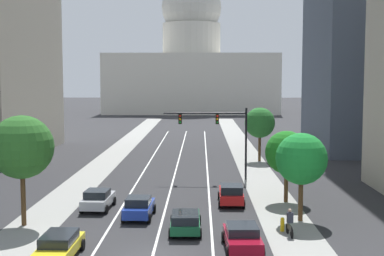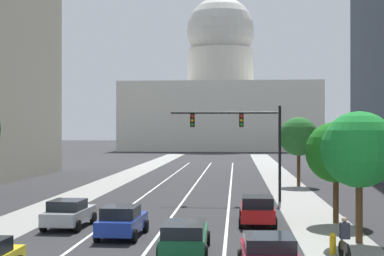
{
  "view_description": "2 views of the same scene",
  "coord_description": "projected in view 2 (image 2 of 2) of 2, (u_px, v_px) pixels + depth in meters",
  "views": [
    {
      "loc": [
        2.62,
        -28.68,
        9.72
      ],
      "look_at": [
        1.72,
        26.9,
        4.58
      ],
      "focal_mm": 50.83,
      "sensor_mm": 36.0,
      "label": 1
    },
    {
      "loc": [
        3.8,
        -19.53,
        5.22
      ],
      "look_at": [
        0.3,
        27.05,
        5.28
      ],
      "focal_mm": 54.78,
      "sensor_mm": 36.0,
      "label": 2
    }
  ],
  "objects": [
    {
      "name": "capitol_building",
      "position": [
        221.0,
        97.0,
        144.34
      ],
      "size": [
        47.09,
        24.95,
        38.97
      ],
      "color": "beige",
      "rests_on": "ground"
    },
    {
      "name": "cyclist",
      "position": [
        345.0,
        239.0,
        23.19
      ],
      "size": [
        0.38,
        1.7,
        1.72
      ],
      "rotation": [
        0.0,
        0.0,
        1.66
      ],
      "color": "black",
      "rests_on": "ground"
    },
    {
      "name": "street_tree_near_right",
      "position": [
        359.0,
        150.0,
        26.73
      ],
      "size": [
        3.5,
        3.5,
        6.03
      ],
      "color": "#51381E",
      "rests_on": "ground"
    },
    {
      "name": "car_blue",
      "position": [
        122.0,
        221.0,
        28.1
      ],
      "size": [
        2.09,
        4.11,
        1.54
      ],
      "rotation": [
        0.0,
        0.0,
        1.53
      ],
      "color": "#1E389E",
      "rests_on": "ground"
    },
    {
      "name": "car_silver",
      "position": [
        69.0,
        213.0,
        30.8
      ],
      "size": [
        2.16,
        4.15,
        1.51
      ],
      "rotation": [
        0.0,
        0.0,
        1.53
      ],
      "color": "#B2B5BA",
      "rests_on": "ground"
    },
    {
      "name": "street_tree_mid_right",
      "position": [
        299.0,
        137.0,
        53.21
      ],
      "size": [
        3.54,
        3.54,
        6.3
      ],
      "color": "#51381E",
      "rests_on": "ground"
    },
    {
      "name": "sidewalk_right",
      "position": [
        286.0,
        185.0,
        54.02
      ],
      "size": [
        3.51,
        130.0,
        0.01
      ],
      "primitive_type": "cube",
      "color": "gray",
      "rests_on": "ground"
    },
    {
      "name": "car_green",
      "position": [
        185.0,
        236.0,
        24.46
      ],
      "size": [
        2.08,
        4.7,
        1.4
      ],
      "rotation": [
        0.0,
        0.0,
        1.59
      ],
      "color": "#14512D",
      "rests_on": "ground"
    },
    {
      "name": "traffic_signal_mast",
      "position": [
        245.0,
        133.0,
        42.06
      ],
      "size": [
        7.95,
        0.39,
        6.88
      ],
      "color": "black",
      "rests_on": "ground"
    },
    {
      "name": "fire_hydrant",
      "position": [
        333.0,
        243.0,
        24.28
      ],
      "size": [
        0.26,
        0.35,
        0.91
      ],
      "color": "yellow",
      "rests_on": "ground"
    },
    {
      "name": "ground_plane",
      "position": [
        199.0,
        180.0,
        59.64
      ],
      "size": [
        400.0,
        400.0,
        0.0
      ],
      "primitive_type": "plane",
      "color": "#2B2B2D"
    },
    {
      "name": "lane_stripe_center",
      "position": [
        186.0,
        197.0,
        44.68
      ],
      "size": [
        0.16,
        90.0,
        0.01
      ],
      "primitive_type": "cube",
      "color": "white",
      "rests_on": "ground"
    },
    {
      "name": "car_crimson",
      "position": [
        269.0,
        255.0,
        20.73
      ],
      "size": [
        2.23,
        4.38,
        1.44
      ],
      "rotation": [
        0.0,
        0.0,
        1.61
      ],
      "color": "maroon",
      "rests_on": "ground"
    },
    {
      "name": "sidewalk_left",
      "position": [
        107.0,
        184.0,
        55.28
      ],
      "size": [
        3.51,
        130.0,
        0.01
      ],
      "primitive_type": "cube",
      "color": "gray",
      "rests_on": "ground"
    },
    {
      "name": "lane_stripe_left",
      "position": [
        143.0,
        197.0,
        44.93
      ],
      "size": [
        0.16,
        90.0,
        0.01
      ],
      "primitive_type": "cube",
      "color": "white",
      "rests_on": "ground"
    },
    {
      "name": "car_red",
      "position": [
        257.0,
        210.0,
        31.86
      ],
      "size": [
        2.07,
        4.35,
        1.6
      ],
      "rotation": [
        0.0,
        0.0,
        1.55
      ],
      "color": "red",
      "rests_on": "ground"
    },
    {
      "name": "street_tree_far_right",
      "position": [
        336.0,
        152.0,
        32.37
      ],
      "size": [
        3.37,
        3.37,
        5.62
      ],
      "color": "#51381E",
      "rests_on": "ground"
    },
    {
      "name": "lane_stripe_right",
      "position": [
        230.0,
        197.0,
        44.43
      ],
      "size": [
        0.16,
        90.0,
        0.01
      ],
      "primitive_type": "cube",
      "color": "white",
      "rests_on": "ground"
    }
  ]
}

